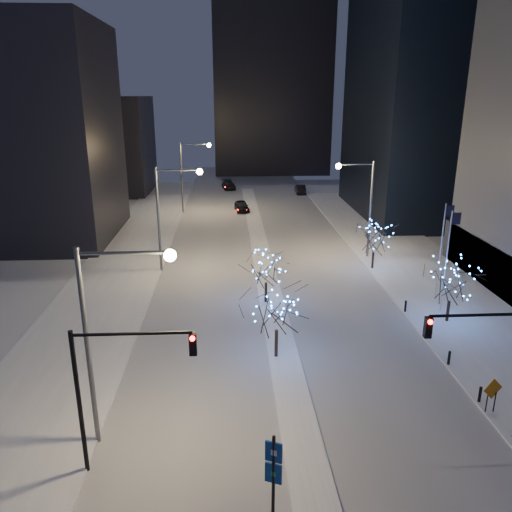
{
  "coord_description": "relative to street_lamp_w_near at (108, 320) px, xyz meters",
  "views": [
    {
      "loc": [
        -3.39,
        -18.93,
        16.25
      ],
      "look_at": [
        -1.46,
        15.72,
        5.0
      ],
      "focal_mm": 35.0,
      "sensor_mm": 36.0,
      "label": 1
    }
  ],
  "objects": [
    {
      "name": "construction_sign",
      "position": [
        19.24,
        1.07,
        -5.14
      ],
      "size": [
        1.18,
        0.39,
        2.0
      ],
      "rotation": [
        0.0,
        0.0,
        0.29
      ],
      "color": "black",
      "rests_on": "east_sidewalk"
    },
    {
      "name": "traffic_signal_east",
      "position": [
        17.88,
        -1.0,
        -1.74
      ],
      "size": [
        5.26,
        0.43,
        7.0
      ],
      "color": "black",
      "rests_on": "ground"
    },
    {
      "name": "car_far",
      "position": [
        5.58,
        68.63,
        -5.76
      ],
      "size": [
        2.8,
        5.33,
        1.47
      ],
      "primitive_type": "imported",
      "rotation": [
        0.0,
        0.0,
        0.15
      ],
      "color": "black",
      "rests_on": "ground"
    },
    {
      "name": "west_sidewalk",
      "position": [
        -5.06,
        18.0,
        -6.42
      ],
      "size": [
        8.0,
        90.0,
        0.15
      ],
      "primitive_type": "cube",
      "color": "white",
      "rests_on": "ground"
    },
    {
      "name": "holiday_tree_plaza_near",
      "position": [
        21.69,
        12.19,
        -3.36
      ],
      "size": [
        4.49,
        4.49,
        4.7
      ],
      "color": "black",
      "rests_on": "east_sidewalk"
    },
    {
      "name": "filler_west_far",
      "position": [
        -17.06,
        68.0,
        1.5
      ],
      "size": [
        18.0,
        16.0,
        16.0
      ],
      "primitive_type": "cube",
      "color": "black",
      "rests_on": "ground"
    },
    {
      "name": "car_near",
      "position": [
        7.44,
        50.38,
        -5.72
      ],
      "size": [
        2.35,
        4.76,
        1.56
      ],
      "primitive_type": "imported",
      "rotation": [
        0.0,
        0.0,
        0.11
      ],
      "color": "black",
      "rests_on": "ground"
    },
    {
      "name": "wayfinding_sign",
      "position": [
        7.11,
        -5.09,
        -4.12
      ],
      "size": [
        0.66,
        0.36,
        3.88
      ],
      "rotation": [
        0.0,
        0.0,
        -0.41
      ],
      "color": "black",
      "rests_on": "ground"
    },
    {
      "name": "street_lamp_w_mid",
      "position": [
        0.0,
        25.0,
        0.0
      ],
      "size": [
        4.4,
        0.56,
        10.0
      ],
      "color": "#595E66",
      "rests_on": "ground"
    },
    {
      "name": "street_lamp_w_near",
      "position": [
        0.0,
        0.0,
        0.0
      ],
      "size": [
        4.4,
        0.56,
        10.0
      ],
      "color": "#595E66",
      "rests_on": "ground"
    },
    {
      "name": "ground",
      "position": [
        8.94,
        -2.0,
        -6.5
      ],
      "size": [
        160.0,
        160.0,
        0.0
      ],
      "primitive_type": "plane",
      "color": "silver",
      "rests_on": "ground"
    },
    {
      "name": "horizon_block",
      "position": [
        14.94,
        90.0,
        14.5
      ],
      "size": [
        24.0,
        14.0,
        42.0
      ],
      "primitive_type": "cube",
      "color": "black",
      "rests_on": "ground"
    },
    {
      "name": "traffic_signal_west",
      "position": [
        0.5,
        -2.0,
        -1.74
      ],
      "size": [
        5.26,
        0.43,
        7.0
      ],
      "color": "black",
      "rests_on": "ground"
    },
    {
      "name": "holiday_tree_plaza_far",
      "position": [
        19.44,
        24.29,
        -3.33
      ],
      "size": [
        5.03,
        5.03,
        4.75
      ],
      "color": "black",
      "rests_on": "east_sidewalk"
    },
    {
      "name": "road",
      "position": [
        8.94,
        33.0,
        -6.49
      ],
      "size": [
        20.0,
        130.0,
        0.02
      ],
      "primitive_type": "cube",
      "color": "#B4BAC4",
      "rests_on": "ground"
    },
    {
      "name": "east_sidewalk",
      "position": [
        23.94,
        18.0,
        -6.42
      ],
      "size": [
        10.0,
        90.0,
        0.15
      ],
      "primitive_type": "cube",
      "color": "white",
      "rests_on": "ground"
    },
    {
      "name": "filler_west_near",
      "position": [
        -19.06,
        38.0,
        5.5
      ],
      "size": [
        22.0,
        18.0,
        24.0
      ],
      "primitive_type": "cube",
      "color": "black",
      "rests_on": "ground"
    },
    {
      "name": "car_mid",
      "position": [
        17.92,
        63.95,
        -5.75
      ],
      "size": [
        1.71,
        4.57,
        1.49
      ],
      "primitive_type": "imported",
      "rotation": [
        0.0,
        0.0,
        3.11
      ],
      "color": "black",
      "rests_on": "ground"
    },
    {
      "name": "holiday_tree_median_near",
      "position": [
        8.44,
        7.63,
        -2.97
      ],
      "size": [
        4.49,
        4.49,
        5.24
      ],
      "color": "black",
      "rests_on": "median"
    },
    {
      "name": "median",
      "position": [
        8.94,
        28.0,
        -6.42
      ],
      "size": [
        2.0,
        80.0,
        0.15
      ],
      "primitive_type": "cube",
      "color": "white",
      "rests_on": "ground"
    },
    {
      "name": "street_lamp_w_far",
      "position": [
        0.0,
        50.0,
        0.0
      ],
      "size": [
        4.4,
        0.56,
        10.0
      ],
      "color": "#595E66",
      "rests_on": "ground"
    },
    {
      "name": "holiday_tree_median_far",
      "position": [
        8.44,
        16.54,
        -3.39
      ],
      "size": [
        4.08,
        4.08,
        4.53
      ],
      "color": "black",
      "rests_on": "median"
    },
    {
      "name": "bollards",
      "position": [
        19.14,
        8.0,
        -5.9
      ],
      "size": [
        0.16,
        12.16,
        0.9
      ],
      "color": "black",
      "rests_on": "east_sidewalk"
    },
    {
      "name": "flagpoles",
      "position": [
        22.3,
        15.25,
        -1.7
      ],
      "size": [
        1.35,
        2.6,
        8.0
      ],
      "color": "silver",
      "rests_on": "east_sidewalk"
    },
    {
      "name": "street_lamp_east",
      "position": [
        19.02,
        28.0,
        -0.05
      ],
      "size": [
        3.9,
        0.56,
        10.0
      ],
      "color": "#595E66",
      "rests_on": "ground"
    }
  ]
}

